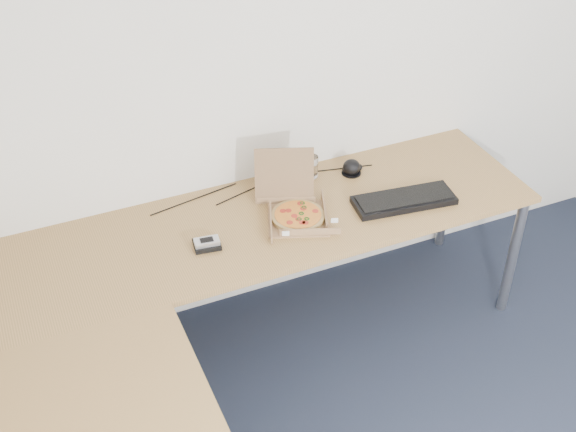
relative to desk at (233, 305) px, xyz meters
name	(u,v)px	position (x,y,z in m)	size (l,w,h in m)	color
desk	(233,305)	(0.00, 0.00, 0.00)	(2.50, 2.20, 0.73)	#A97D45
pizza_box	(296,212)	(0.45, 0.39, 0.06)	(0.27, 0.31, 0.27)	#9D754F
drinking_glass	(312,167)	(0.66, 0.67, 0.09)	(0.06, 0.06, 0.11)	white
keyboard	(404,200)	(0.96, 0.30, 0.04)	(0.47, 0.17, 0.03)	black
mouse	(352,168)	(0.86, 0.63, 0.05)	(0.11, 0.07, 0.04)	black
wallet	(207,244)	(0.02, 0.36, 0.04)	(0.11, 0.09, 0.02)	black
phone	(207,242)	(0.01, 0.35, 0.06)	(0.11, 0.06, 0.02)	#B2B5BA
dome_speaker	(352,166)	(0.85, 0.62, 0.07)	(0.10, 0.10, 0.08)	black
cable_bundle	(259,186)	(0.39, 0.69, 0.03)	(0.54, 0.04, 0.01)	black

